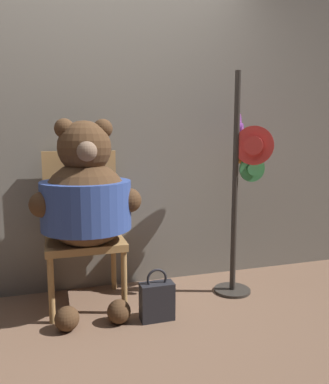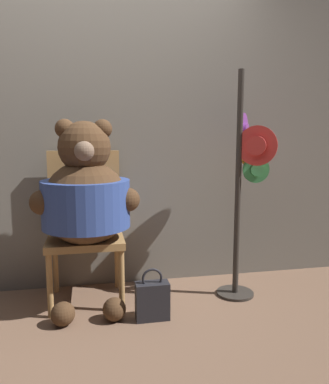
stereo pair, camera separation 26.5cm
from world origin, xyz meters
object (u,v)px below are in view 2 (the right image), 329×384
hat_display_rack (246,175)px  handbag_on_ground (152,300)px  chair (85,221)px  teddy_bear (86,198)px

hat_display_rack → handbag_on_ground: (-0.75, -0.27, -0.78)m
chair → handbag_on_ground: size_ratio=3.13×
chair → teddy_bear: size_ratio=0.83×
chair → handbag_on_ground: (0.42, -0.46, -0.44)m
chair → handbag_on_ground: chair is taller
teddy_bear → handbag_on_ground: bearing=-34.8°
hat_display_rack → handbag_on_ground: bearing=-160.0°
handbag_on_ground → hat_display_rack: bearing=20.0°
chair → teddy_bear: (0.01, -0.18, 0.20)m
chair → handbag_on_ground: 0.77m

